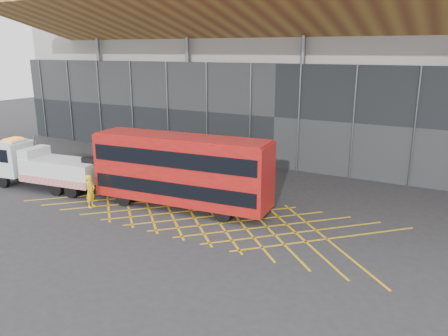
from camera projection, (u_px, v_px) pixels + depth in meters
The scene contains 6 objects.
ground_plane at pixel (168, 206), 25.92m from camera, with size 120.00×120.00×0.00m, color #2B2B2E.
road_markings at pixel (202, 213), 24.80m from camera, with size 21.56×7.16×0.01m.
construction_building at pixel (306, 50), 38.21m from camera, with size 55.00×23.97×18.00m.
recovery_truck at pixel (44, 166), 28.94m from camera, with size 9.51×3.22×3.29m.
bus_towed at pixel (181, 169), 25.08m from camera, with size 10.73×3.43×4.29m.
worker at pixel (90, 191), 25.60m from camera, with size 0.72×0.47×1.96m, color yellow.
Camera 1 is at (14.74, -19.75, 8.99)m, focal length 35.00 mm.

